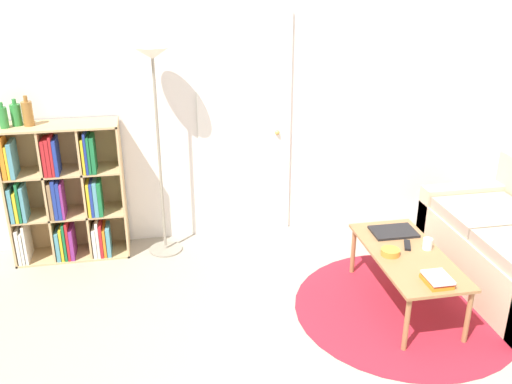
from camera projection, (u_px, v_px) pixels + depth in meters
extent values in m
cube|color=silver|center=(244.00, 97.00, 5.02)|extent=(7.72, 0.05, 2.60)
cube|color=white|center=(245.00, 129.00, 5.10)|extent=(0.84, 0.02, 2.02)
sphere|color=tan|center=(277.00, 132.00, 5.15)|extent=(0.04, 0.04, 0.04)
cylinder|color=maroon|center=(405.00, 308.00, 4.29)|extent=(1.65, 1.65, 0.01)
cube|color=tan|center=(9.00, 196.00, 4.75)|extent=(0.02, 0.34, 1.19)
cube|color=tan|center=(123.00, 188.00, 4.91)|extent=(0.02, 0.34, 1.19)
cube|color=tan|center=(58.00, 125.00, 4.60)|extent=(0.95, 0.34, 0.02)
cube|color=tan|center=(76.00, 253.00, 5.06)|extent=(0.95, 0.34, 0.02)
cube|color=tan|center=(69.00, 185.00, 4.98)|extent=(0.95, 0.02, 1.19)
cube|color=tan|center=(48.00, 194.00, 4.81)|extent=(0.02, 0.32, 1.16)
cube|color=tan|center=(86.00, 191.00, 4.86)|extent=(0.02, 0.32, 1.16)
cube|color=tan|center=(70.00, 213.00, 4.91)|extent=(0.91, 0.32, 0.02)
cube|color=tan|center=(64.00, 171.00, 4.76)|extent=(0.91, 0.32, 0.02)
cube|color=silver|center=(20.00, 244.00, 4.87)|extent=(0.03, 0.22, 0.32)
cube|color=silver|center=(24.00, 245.00, 4.88)|extent=(0.02, 0.22, 0.29)
cube|color=silver|center=(27.00, 240.00, 4.90)|extent=(0.02, 0.27, 0.35)
cube|color=teal|center=(59.00, 244.00, 4.93)|extent=(0.03, 0.20, 0.26)
cube|color=gold|center=(62.00, 242.00, 4.92)|extent=(0.02, 0.19, 0.29)
cube|color=#196B38|center=(66.00, 238.00, 4.95)|extent=(0.02, 0.26, 0.33)
cube|color=#B21E23|center=(69.00, 237.00, 4.95)|extent=(0.02, 0.26, 0.34)
cube|color=#7F287A|center=(73.00, 241.00, 4.96)|extent=(0.03, 0.24, 0.28)
cube|color=silver|center=(95.00, 240.00, 4.99)|extent=(0.03, 0.21, 0.26)
cube|color=silver|center=(98.00, 236.00, 4.98)|extent=(0.02, 0.22, 0.32)
cube|color=#B21E23|center=(102.00, 236.00, 5.01)|extent=(0.02, 0.27, 0.30)
cube|color=orange|center=(105.00, 239.00, 5.02)|extent=(0.02, 0.25, 0.26)
cube|color=teal|center=(109.00, 239.00, 5.00)|extent=(0.03, 0.20, 0.27)
cube|color=teal|center=(13.00, 202.00, 4.74)|extent=(0.03, 0.26, 0.30)
cube|color=gold|center=(18.00, 204.00, 4.75)|extent=(0.03, 0.24, 0.26)
cube|color=#196B38|center=(20.00, 200.00, 4.72)|extent=(0.02, 0.21, 0.34)
cube|color=teal|center=(24.00, 202.00, 4.72)|extent=(0.03, 0.19, 0.30)
cube|color=olive|center=(52.00, 199.00, 4.77)|extent=(0.03, 0.22, 0.31)
cube|color=navy|center=(56.00, 196.00, 4.79)|extent=(0.03, 0.25, 0.34)
cube|color=navy|center=(60.00, 197.00, 4.79)|extent=(0.03, 0.24, 0.32)
cube|color=#7F287A|center=(63.00, 199.00, 4.78)|extent=(0.02, 0.19, 0.31)
cube|color=gold|center=(89.00, 197.00, 4.84)|extent=(0.02, 0.25, 0.29)
cube|color=navy|center=(92.00, 197.00, 4.83)|extent=(0.02, 0.22, 0.29)
cube|color=teal|center=(96.00, 196.00, 4.84)|extent=(0.03, 0.23, 0.30)
cube|color=#196B38|center=(100.00, 197.00, 4.83)|extent=(0.03, 0.19, 0.29)
cube|color=orange|center=(4.00, 156.00, 4.55)|extent=(0.03, 0.19, 0.34)
cube|color=gold|center=(10.00, 160.00, 4.59)|extent=(0.02, 0.24, 0.27)
cube|color=teal|center=(13.00, 158.00, 4.59)|extent=(0.03, 0.23, 0.29)
cube|color=#B21E23|center=(45.00, 156.00, 4.62)|extent=(0.03, 0.20, 0.30)
cube|color=#B21E23|center=(49.00, 156.00, 4.62)|extent=(0.03, 0.19, 0.31)
cube|color=#B21E23|center=(53.00, 154.00, 4.62)|extent=(0.02, 0.20, 0.33)
cube|color=navy|center=(57.00, 156.00, 4.64)|extent=(0.03, 0.21, 0.30)
cube|color=gold|center=(84.00, 154.00, 4.67)|extent=(0.02, 0.21, 0.29)
cube|color=navy|center=(87.00, 151.00, 4.69)|extent=(0.02, 0.25, 0.34)
cube|color=#196B38|center=(90.00, 152.00, 4.70)|extent=(0.02, 0.26, 0.31)
cube|color=#196B38|center=(93.00, 153.00, 4.68)|extent=(0.03, 0.21, 0.30)
cylinder|color=gray|center=(166.00, 249.00, 5.13)|extent=(0.29, 0.29, 0.01)
cylinder|color=gray|center=(159.00, 155.00, 4.79)|extent=(0.02, 0.02, 1.70)
cone|color=white|center=(152.00, 53.00, 4.46)|extent=(0.30, 0.30, 0.10)
cube|color=#CCB793|center=(512.00, 261.00, 4.49)|extent=(0.88, 1.57, 0.45)
cube|color=#CCB793|center=(467.00, 216.00, 5.10)|extent=(0.88, 0.16, 0.59)
cube|color=tan|center=(486.00, 214.00, 4.65)|extent=(0.68, 0.61, 0.10)
cube|color=#996B42|center=(408.00, 255.00, 4.18)|extent=(0.52, 1.11, 0.02)
cylinder|color=#996B42|center=(407.00, 324.00, 3.76)|extent=(0.04, 0.04, 0.41)
cylinder|color=#996B42|center=(353.00, 250.00, 4.70)|extent=(0.04, 0.04, 0.41)
cylinder|color=#996B42|center=(468.00, 317.00, 3.84)|extent=(0.04, 0.04, 0.41)
cylinder|color=#996B42|center=(403.00, 246.00, 4.77)|extent=(0.04, 0.04, 0.41)
cube|color=black|center=(393.00, 232.00, 4.49)|extent=(0.35, 0.24, 0.02)
cylinder|color=orange|center=(390.00, 252.00, 4.15)|extent=(0.14, 0.14, 0.05)
cube|color=orange|center=(437.00, 282.00, 3.80)|extent=(0.16, 0.20, 0.03)
cube|color=#B21E23|center=(438.00, 278.00, 3.79)|extent=(0.16, 0.20, 0.02)
cube|color=silver|center=(438.00, 277.00, 3.77)|extent=(0.16, 0.20, 0.02)
cylinder|color=white|center=(428.00, 244.00, 4.23)|extent=(0.07, 0.07, 0.09)
cube|color=black|center=(407.00, 245.00, 4.28)|extent=(0.10, 0.16, 0.02)
cylinder|color=#2D8438|center=(3.00, 118.00, 4.47)|extent=(0.07, 0.07, 0.17)
cylinder|color=#2D8438|center=(1.00, 105.00, 4.43)|extent=(0.03, 0.03, 0.04)
cylinder|color=#2D8438|center=(16.00, 115.00, 4.54)|extent=(0.08, 0.08, 0.17)
cylinder|color=#2D8438|center=(14.00, 102.00, 4.50)|extent=(0.03, 0.03, 0.04)
cylinder|color=olive|center=(28.00, 114.00, 4.53)|extent=(0.08, 0.08, 0.20)
cylinder|color=olive|center=(25.00, 99.00, 4.48)|extent=(0.03, 0.03, 0.05)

